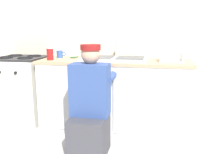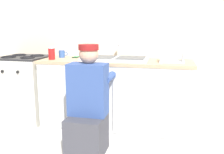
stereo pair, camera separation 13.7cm
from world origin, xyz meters
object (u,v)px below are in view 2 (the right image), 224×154
Objects in this scene: sink_double_basin at (116,58)px; stove_range at (26,88)px; dish_rack_tray at (172,60)px; soda_cup_red at (52,54)px; spice_bottle_pepper at (53,55)px; cell_phone at (76,57)px; plumber_person at (88,109)px; coffee_mug at (62,54)px.

stove_range is (-1.27, -0.00, -0.45)m from sink_double_basin.
sink_double_basin is 2.86× the size of dish_rack_tray.
spice_bottle_pepper is at bearing 111.07° from soda_cup_red.
cell_phone is (0.70, 0.14, 0.43)m from stove_range.
plumber_person is (-0.13, -0.71, -0.43)m from sink_double_basin.
dish_rack_tray reaches higher than spice_bottle_pepper.
sink_double_basin is at bearing 0.10° from stove_range.
soda_cup_red reaches higher than spice_bottle_pepper.
coffee_mug is 0.19m from cell_phone.
plumber_person reaches higher than stove_range.
dish_rack_tray is at bearing 0.11° from spice_bottle_pepper.
cell_phone is 0.92× the size of soda_cup_red.
sink_double_basin is 6.35× the size of coffee_mug.
sink_double_basin is 5.71× the size of cell_phone.
plumber_person is 1.11m from coffee_mug.
sink_double_basin is at bearing 9.80° from soda_cup_red.
coffee_mug is at bearing 9.77° from stove_range.
spice_bottle_pepper reaches higher than cell_phone.
plumber_person is at bearing -31.86° from stove_range.
cell_phone is at bearing 34.06° from spice_bottle_pepper.
plumber_person is at bearing -139.93° from dish_rack_tray.
coffee_mug is 1.43m from dish_rack_tray.
spice_bottle_pepper reaches higher than stove_range.
coffee_mug is (-0.75, 0.09, 0.03)m from sink_double_basin.
sink_double_basin reaches higher than soda_cup_red.
soda_cup_red is 0.54× the size of dish_rack_tray.
cell_phone is 0.50× the size of dish_rack_tray.
plumber_person is 10.52× the size of spice_bottle_pepper.
plumber_person is 1.07m from spice_bottle_pepper.
sink_double_basin is at bearing -13.38° from cell_phone.
stove_range is at bearing 164.56° from soda_cup_red.
soda_cup_red is (0.48, -0.13, 0.50)m from stove_range.
plumber_person reaches higher than cell_phone.
sink_double_basin reaches higher than spice_bottle_pepper.
soda_cup_red is at bearing -68.93° from spice_bottle_pepper.
spice_bottle_pepper is at bearing -121.14° from coffee_mug.
dish_rack_tray is (1.95, -0.03, 0.45)m from stove_range.
soda_cup_red is at bearing -15.44° from stove_range.
coffee_mug is at bearing -165.02° from cell_phone.
coffee_mug is at bearing 173.34° from sink_double_basin.
sink_double_basin is at bearing 177.14° from dish_rack_tray.
spice_bottle_pepper is 0.37× the size of dish_rack_tray.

